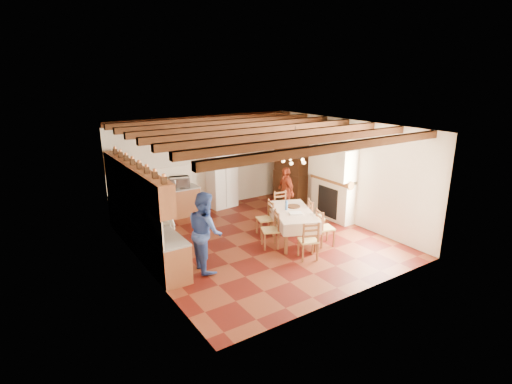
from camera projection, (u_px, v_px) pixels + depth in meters
floor at (259, 241)px, 10.54m from camera, size 6.00×6.50×0.02m
ceiling at (259, 126)px, 9.67m from camera, size 6.00×6.50×0.02m
wall_back at (202, 163)px, 12.71m from camera, size 6.00×0.02×3.00m
wall_front at (356, 226)px, 7.50m from camera, size 6.00×0.02×3.00m
wall_left at (142, 207)px, 8.51m from camera, size 0.02×6.50×3.00m
wall_right at (344, 171)px, 11.69m from camera, size 0.02×6.50×3.00m
ceiling_beams at (259, 130)px, 9.69m from camera, size 6.00×6.30×0.16m
lower_cabinets_left at (145, 235)px, 9.82m from camera, size 0.60×4.30×0.86m
lower_cabinets_back at (161, 206)px, 11.95m from camera, size 2.30×0.60×0.86m
countertop_left at (143, 217)px, 9.70m from camera, size 0.62×4.30×0.04m
countertop_back at (160, 191)px, 11.82m from camera, size 2.34×0.62×0.04m
backsplash_left at (130, 207)px, 9.45m from camera, size 0.03×4.30×0.60m
backsplash_back at (156, 179)px, 11.96m from camera, size 2.30×0.03×0.60m
upper_cabinets at (134, 180)px, 9.35m from camera, size 0.35×4.20×0.70m
fireplace at (332, 174)px, 11.73m from camera, size 0.56×1.60×2.80m
wall_picture at (244, 147)px, 13.40m from camera, size 0.34×0.03×0.42m
refrigerator at (221, 180)px, 13.03m from camera, size 0.95×0.81×1.76m
hutch at (291, 169)px, 13.39m from camera, size 0.63×1.32×2.32m
dining_table at (293, 214)px, 10.39m from camera, size 1.60×2.08×0.81m
chandelier at (294, 156)px, 9.95m from camera, size 0.47×0.47×0.03m
chair_left_near at (270, 229)px, 10.02m from camera, size 0.53×0.54×0.96m
chair_left_far at (265, 218)px, 10.77m from camera, size 0.49×0.51×0.96m
chair_right_near at (325, 227)px, 10.16m from camera, size 0.50×0.51×0.96m
chair_right_far at (316, 217)px, 10.90m from camera, size 0.54×0.55×0.96m
chair_end_near at (308, 240)px, 9.41m from camera, size 0.54×0.53×0.96m
chair_end_far at (283, 208)px, 11.59m from camera, size 0.48×0.46×0.96m
person_man at (166, 222)px, 9.31m from camera, size 0.50×0.70×1.82m
person_woman_blue at (205, 231)px, 8.79m from camera, size 0.78×0.95×1.80m
person_woman_red at (286, 192)px, 12.19m from camera, size 0.52×0.95×1.53m
microwave at (180, 182)px, 12.09m from camera, size 0.67×0.54×0.32m
fridge_vase at (219, 149)px, 12.71m from camera, size 0.34×0.34×0.33m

